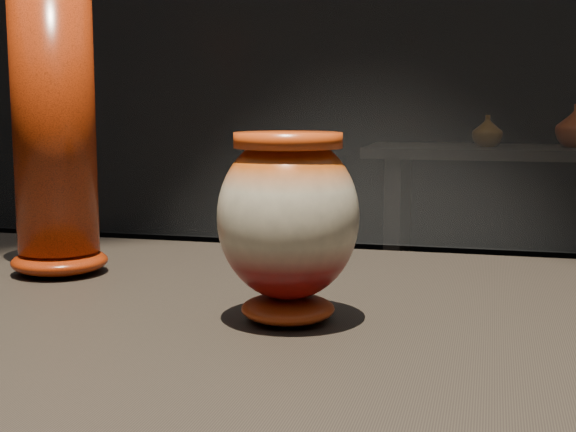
% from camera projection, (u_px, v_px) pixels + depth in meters
% --- Properties ---
extents(main_vase, '(0.15, 0.15, 0.19)m').
position_uv_depth(main_vase, '(288.00, 219.00, 0.79)').
color(main_vase, '#6A0B09').
rests_on(main_vase, display_plinth).
extents(tall_vase, '(0.15, 0.15, 0.38)m').
position_uv_depth(tall_vase, '(54.00, 127.00, 1.00)').
color(tall_vase, '#A42A0A').
rests_on(tall_vase, display_plinth).
extents(back_shelf, '(2.00, 0.60, 0.90)m').
position_uv_depth(back_shelf, '(575.00, 202.00, 3.86)').
color(back_shelf, black).
rests_on(back_shelf, ground).
extents(back_vase_left, '(0.17, 0.17, 0.15)m').
position_uv_depth(back_vase_left, '(487.00, 131.00, 3.87)').
color(back_vase_left, '#8B5614').
rests_on(back_vase_left, back_shelf).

